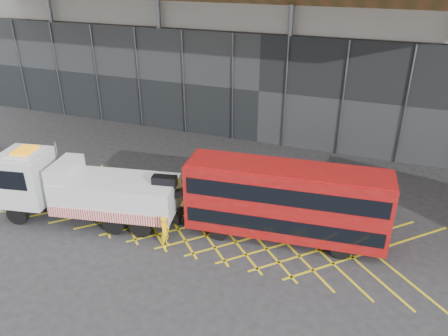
% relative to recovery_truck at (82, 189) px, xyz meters
% --- Properties ---
extents(ground_plane, '(120.00, 120.00, 0.00)m').
position_rel_recovery_truck_xyz_m(ground_plane, '(3.56, 2.37, -1.82)').
color(ground_plane, '#28282A').
extents(road_markings, '(23.16, 7.16, 0.01)m').
position_rel_recovery_truck_xyz_m(road_markings, '(6.76, 2.37, -1.81)').
color(road_markings, yellow).
rests_on(road_markings, ground_plane).
extents(construction_building, '(55.00, 23.97, 18.00)m').
position_rel_recovery_truck_xyz_m(construction_building, '(5.48, 20.77, 7.16)').
color(construction_building, gray).
rests_on(construction_building, ground_plane).
extents(recovery_truck, '(11.34, 4.39, 3.93)m').
position_rel_recovery_truck_xyz_m(recovery_truck, '(0.00, 0.00, 0.00)').
color(recovery_truck, black).
rests_on(recovery_truck, ground_plane).
extents(bus_towed, '(9.94, 3.25, 3.97)m').
position_rel_recovery_truck_xyz_m(bus_towed, '(10.46, 2.00, 0.39)').
color(bus_towed, maroon).
rests_on(bus_towed, ground_plane).
extents(worker, '(0.41, 0.61, 1.65)m').
position_rel_recovery_truck_xyz_m(worker, '(5.23, -0.72, -0.99)').
color(worker, yellow).
rests_on(worker, ground_plane).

